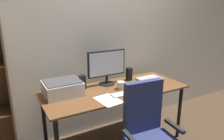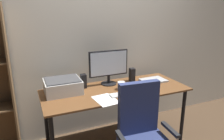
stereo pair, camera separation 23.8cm
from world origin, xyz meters
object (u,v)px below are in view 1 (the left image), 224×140
monitor (107,65)px  office_chair (149,140)px  laptop (150,79)px  printer (62,88)px  desk (115,95)px  mouse (141,90)px  speaker_left (83,82)px  coffee_mug (121,85)px  keyboard (124,94)px  speaker_right (129,74)px

monitor → office_chair: monitor is taller
laptop → printer: bearing=175.0°
desk → laptop: size_ratio=5.37×
mouse → office_chair: office_chair is taller
monitor → speaker_left: (-0.33, -0.01, -0.16)m
coffee_mug → speaker_left: bearing=150.9°
mouse → office_chair: bearing=-113.4°
keyboard → monitor: bearing=93.1°
monitor → office_chair: 1.03m
desk → coffee_mug: 0.14m
keyboard → office_chair: size_ratio=0.29×
desk → speaker_right: speaker_right is taller
keyboard → laptop: laptop is taller
mouse → desk: bearing=145.2°
monitor → printer: monitor is taller
laptop → monitor: bearing=165.7°
desk → keyboard: size_ratio=5.92×
coffee_mug → printer: printer is taller
speaker_right → keyboard: bearing=-130.0°
speaker_right → printer: size_ratio=0.43×
coffee_mug → laptop: (0.51, 0.09, -0.03)m
speaker_right → speaker_left: bearing=180.0°
keyboard → coffee_mug: size_ratio=2.81×
laptop → printer: printer is taller
speaker_left → office_chair: 1.00m
office_chair → speaker_left: bearing=114.5°
laptop → speaker_left: speaker_left is taller
mouse → laptop: size_ratio=0.30×
mouse → coffee_mug: size_ratio=0.93×
keyboard → speaker_right: speaker_right is taller
speaker_right → office_chair: 1.01m
mouse → laptop: mouse is taller
speaker_right → coffee_mug: bearing=-140.0°
monitor → office_chair: size_ratio=0.50×
coffee_mug → office_chair: office_chair is taller
laptop → speaker_right: bearing=151.9°
speaker_left → mouse: bearing=-34.3°
desk → keyboard: 0.21m
desk → speaker_right: size_ratio=10.10×
mouse → monitor: bearing=125.7°
coffee_mug → office_chair: size_ratio=0.10×
mouse → speaker_left: (-0.57, 0.39, 0.07)m
desk → laptop: (0.58, 0.07, 0.09)m
desk → speaker_right: bearing=31.5°
mouse → speaker_right: 0.41m
coffee_mug → desk: bearing=159.6°
desk → printer: size_ratio=4.29×
keyboard → printer: (-0.59, 0.34, 0.07)m
printer → office_chair: bearing=-55.2°
monitor → keyboard: bearing=-89.6°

